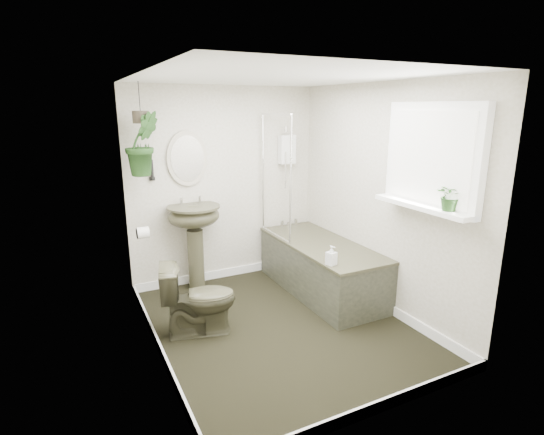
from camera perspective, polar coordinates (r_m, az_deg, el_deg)
name	(u,v)px	position (r m, az deg, el deg)	size (l,w,h in m)	color
floor	(279,326)	(4.26, 0.93, -14.40)	(2.30, 2.80, 0.02)	black
ceiling	(280,76)	(3.73, 1.08, 18.51)	(2.30, 2.80, 0.02)	white
wall_back	(225,186)	(5.10, -6.35, 4.29)	(2.30, 0.02, 2.30)	silver
wall_front	(385,259)	(2.71, 14.93, -5.41)	(2.30, 0.02, 2.30)	silver
wall_left	(149,226)	(3.47, -16.25, -1.12)	(0.02, 2.80, 2.30)	silver
wall_right	(380,199)	(4.48, 14.30, 2.48)	(0.02, 2.80, 2.30)	silver
skirting	(279,321)	(4.23, 0.93, -13.69)	(2.30, 2.80, 0.10)	white
bathtub	(321,267)	(4.89, 6.61, -6.64)	(0.72, 1.72, 0.58)	#393826
bath_screen	(276,177)	(4.88, 0.54, 5.47)	(0.04, 0.72, 1.40)	silver
shower_box	(287,149)	(5.31, 2.02, 9.14)	(0.20, 0.10, 0.35)	white
oval_mirror	(187,158)	(4.87, -11.31, 7.79)	(0.46, 0.03, 0.62)	#B6AD96
wall_sconce	(152,170)	(4.79, -15.86, 6.19)	(0.04, 0.04, 0.22)	black
toilet_roll_holder	(143,233)	(4.21, -16.99, -1.97)	(0.11, 0.11, 0.11)	white
window_recess	(433,157)	(3.85, 20.78, 7.63)	(0.08, 1.00, 0.90)	white
window_sill	(422,206)	(3.87, 19.51, 1.44)	(0.18, 1.00, 0.04)	white
window_blinds	(429,157)	(3.82, 20.31, 7.61)	(0.01, 0.86, 0.76)	white
toilet	(199,299)	(4.04, -9.84, -10.72)	(0.38, 0.67, 0.69)	#393826
pedestal_sink	(195,247)	(4.95, -10.26, -3.97)	(0.59, 0.50, 1.00)	#393826
sill_plant	(450,195)	(3.68, 22.83, 2.78)	(0.22, 0.19, 0.25)	black
hanging_plant	(143,144)	(4.47, -16.99, 9.47)	(0.35, 0.28, 0.64)	black
soap_bottle	(331,255)	(4.13, 7.99, -5.06)	(0.09, 0.09, 0.19)	#302C2D
hanging_pot	(141,117)	(4.46, -17.24, 12.77)	(0.16, 0.16, 0.12)	#393227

